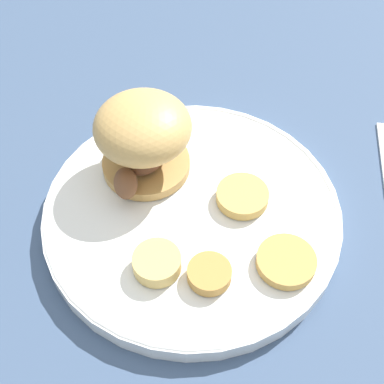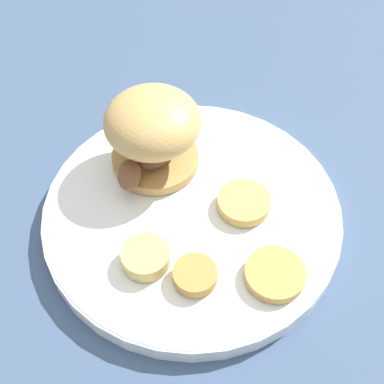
# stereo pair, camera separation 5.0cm
# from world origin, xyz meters

# --- Properties ---
(ground_plane) EXTENTS (4.00, 4.00, 0.00)m
(ground_plane) POSITION_xyz_m (0.00, 0.00, 0.00)
(ground_plane) COLOR #3D5170
(dinner_plate) EXTENTS (0.29, 0.29, 0.02)m
(dinner_plate) POSITION_xyz_m (0.00, 0.00, 0.01)
(dinner_plate) COLOR white
(dinner_plate) RESTS_ON ground_plane
(sandwich) EXTENTS (0.09, 0.10, 0.08)m
(sandwich) POSITION_xyz_m (0.07, 0.01, 0.07)
(sandwich) COLOR tan
(sandwich) RESTS_ON dinner_plate
(potato_round_0) EXTENTS (0.04, 0.04, 0.01)m
(potato_round_0) POSITION_xyz_m (-0.07, 0.03, 0.03)
(potato_round_0) COLOR #BC8942
(potato_round_0) RESTS_ON dinner_plate
(potato_round_1) EXTENTS (0.05, 0.05, 0.01)m
(potato_round_1) POSITION_xyz_m (-0.10, -0.04, 0.03)
(potato_round_1) COLOR tan
(potato_round_1) RESTS_ON dinner_plate
(potato_round_2) EXTENTS (0.04, 0.04, 0.02)m
(potato_round_2) POSITION_xyz_m (-0.04, 0.06, 0.03)
(potato_round_2) COLOR #DBB766
(potato_round_2) RESTS_ON dinner_plate
(potato_round_3) EXTENTS (0.05, 0.05, 0.01)m
(potato_round_3) POSITION_xyz_m (-0.02, -0.05, 0.03)
(potato_round_3) COLOR tan
(potato_round_3) RESTS_ON dinner_plate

